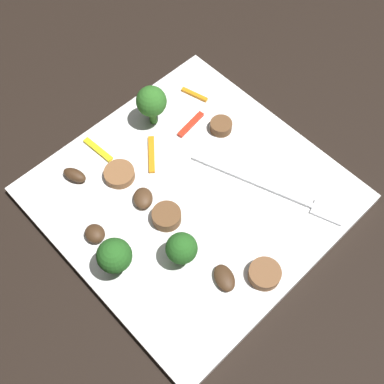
{
  "coord_description": "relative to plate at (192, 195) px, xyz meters",
  "views": [
    {
      "loc": [
        0.19,
        -0.18,
        0.47
      ],
      "look_at": [
        0.0,
        0.0,
        0.01
      ],
      "focal_mm": 44.37,
      "sensor_mm": 36.0,
      "label": 1
    }
  ],
  "objects": [
    {
      "name": "ground_plane",
      "position": [
        0.0,
        0.0,
        -0.01
      ],
      "size": [
        1.4,
        1.4,
        0.0
      ],
      "primitive_type": "plane",
      "color": "black"
    },
    {
      "name": "plate",
      "position": [
        0.0,
        0.0,
        0.0
      ],
      "size": [
        0.3,
        0.3,
        0.01
      ],
      "primitive_type": "cube",
      "color": "white",
      "rests_on": "ground_plane"
    },
    {
      "name": "fork",
      "position": [
        0.07,
        0.07,
        0.01
      ],
      "size": [
        0.17,
        0.07,
        0.0
      ],
      "rotation": [
        0.0,
        0.0,
        0.35
      ],
      "color": "silver",
      "rests_on": "plate"
    },
    {
      "name": "broccoli_floret_0",
      "position": [
        -0.1,
        0.03,
        0.04
      ],
      "size": [
        0.04,
        0.04,
        0.06
      ],
      "color": "#347525",
      "rests_on": "plate"
    },
    {
      "name": "broccoli_floret_1",
      "position": [
        0.01,
        -0.12,
        0.04
      ],
      "size": [
        0.03,
        0.03,
        0.05
      ],
      "color": "#296420",
      "rests_on": "plate"
    },
    {
      "name": "broccoli_floret_2",
      "position": [
        0.05,
        -0.06,
        0.03
      ],
      "size": [
        0.03,
        0.03,
        0.04
      ],
      "color": "#296420",
      "rests_on": "plate"
    },
    {
      "name": "sausage_slice_0",
      "position": [
        -0.07,
        -0.04,
        0.01
      ],
      "size": [
        0.04,
        0.04,
        0.01
      ],
      "primitive_type": "cylinder",
      "rotation": [
        0.0,
        0.0,
        2.9
      ],
      "color": "brown",
      "rests_on": "plate"
    },
    {
      "name": "sausage_slice_1",
      "position": [
        0.01,
        -0.04,
        0.01
      ],
      "size": [
        0.03,
        0.03,
        0.01
      ],
      "primitive_type": "cylinder",
      "rotation": [
        0.0,
        0.0,
        1.63
      ],
      "color": "brown",
      "rests_on": "plate"
    },
    {
      "name": "sausage_slice_2",
      "position": [
        -0.04,
        0.08,
        0.01
      ],
      "size": [
        0.04,
        0.04,
        0.01
      ],
      "primitive_type": "cylinder",
      "rotation": [
        0.0,
        0.0,
        0.87
      ],
      "color": "brown",
      "rests_on": "plate"
    },
    {
      "name": "sausage_slice_3",
      "position": [
        0.12,
        -0.01,
        0.01
      ],
      "size": [
        0.04,
        0.04,
        0.01
      ],
      "primitive_type": "cylinder",
      "rotation": [
        0.0,
        0.0,
        2.88
      ],
      "color": "brown",
      "rests_on": "plate"
    },
    {
      "name": "mushroom_0",
      "position": [
        -0.1,
        -0.08,
        0.01
      ],
      "size": [
        0.03,
        0.02,
        0.01
      ],
      "primitive_type": "ellipsoid",
      "rotation": [
        0.0,
        0.0,
        3.5
      ],
      "color": "#422B19",
      "rests_on": "plate"
    },
    {
      "name": "mushroom_1",
      "position": [
        -0.03,
        -0.05,
        0.01
      ],
      "size": [
        0.03,
        0.03,
        0.01
      ],
      "primitive_type": "ellipsoid",
      "rotation": [
        0.0,
        0.0,
        2.51
      ],
      "color": "#4C331E",
      "rests_on": "plate"
    },
    {
      "name": "mushroom_2",
      "position": [
        -0.03,
        -0.11,
        0.01
      ],
      "size": [
        0.02,
        0.02,
        0.01
      ],
      "primitive_type": "ellipsoid",
      "rotation": [
        0.0,
        0.0,
        3.14
      ],
      "color": "#422B19",
      "rests_on": "plate"
    },
    {
      "name": "mushroom_3",
      "position": [
        0.1,
        -0.05,
        0.01
      ],
      "size": [
        0.03,
        0.03,
        0.01
      ],
      "primitive_type": "ellipsoid",
      "rotation": [
        0.0,
        0.0,
        5.91
      ],
      "color": "#422B19",
      "rests_on": "plate"
    },
    {
      "name": "pepper_strip_0",
      "position": [
        -0.07,
        0.06,
        0.01
      ],
      "size": [
        0.01,
        0.04,
        0.0
      ],
      "primitive_type": "cube",
      "rotation": [
        0.0,
        0.0,
        1.71
      ],
      "color": "red",
      "rests_on": "plate"
    },
    {
      "name": "pepper_strip_1",
      "position": [
        -0.07,
        -0.0,
        0.01
      ],
      "size": [
        0.04,
        0.04,
        0.0
      ],
      "primitive_type": "cube",
      "rotation": [
        0.0,
        0.0,
        2.44
      ],
      "color": "orange",
      "rests_on": "plate"
    },
    {
      "name": "pepper_strip_2",
      "position": [
        -0.1,
        0.1,
        0.01
      ],
      "size": [
        0.04,
        0.01,
        0.0
      ],
      "primitive_type": "cube",
      "rotation": [
        0.0,
        0.0,
        0.26
      ],
      "color": "orange",
      "rests_on": "plate"
    },
    {
      "name": "pepper_strip_3",
      "position": [
        -0.12,
        -0.04,
        0.01
      ],
      "size": [
        0.04,
        0.01,
        0.0
      ],
      "primitive_type": "cube",
      "rotation": [
        0.0,
        0.0,
        0.08
      ],
      "color": "yellow",
      "rests_on": "plate"
    }
  ]
}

